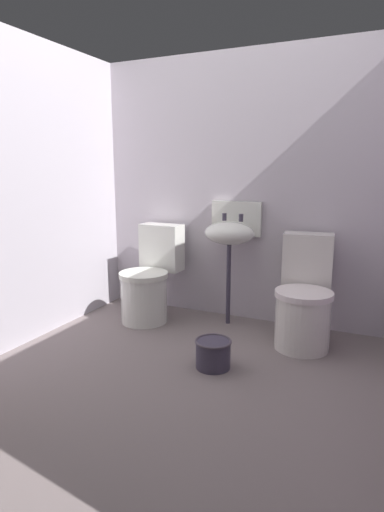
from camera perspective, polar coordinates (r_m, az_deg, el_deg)
ground_plane at (r=2.71m, az=-2.76°, el=-16.73°), size 2.81×2.80×0.08m
wall_back at (r=3.54m, az=6.49°, el=8.89°), size 2.81×0.10×2.16m
wall_left at (r=3.24m, az=-22.44°, el=7.82°), size 0.10×2.60×2.16m
toilet_left at (r=3.56m, az=-5.76°, el=-3.45°), size 0.41×0.60×0.78m
toilet_right at (r=3.14m, az=14.91°, el=-5.90°), size 0.45×0.63×0.78m
sink at (r=3.37m, az=5.29°, el=3.23°), size 0.42×0.35×0.99m
bucket at (r=2.76m, az=2.87°, el=-12.97°), size 0.24×0.24×0.19m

